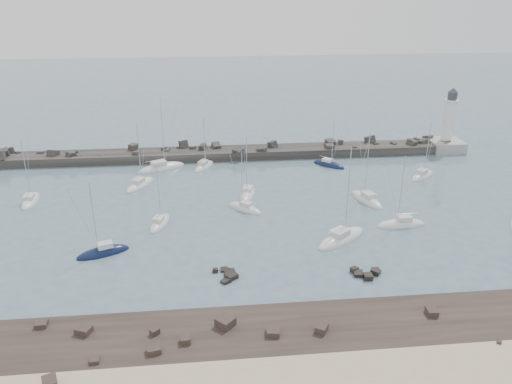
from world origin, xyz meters
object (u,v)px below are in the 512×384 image
sailboat_12 (422,176)px  sailboat_4 (161,168)px  sailboat_6 (247,194)px  sailboat_13 (204,167)px  sailboat_2 (103,253)px  sailboat_1 (31,201)px  sailboat_3 (160,224)px  sailboat_8 (329,165)px  sailboat_14 (140,185)px  lighthouse (446,137)px  sailboat_9 (401,225)px  sailboat_10 (366,200)px  sailboat_7 (341,239)px  sailboat_5 (245,209)px

sailboat_12 → sailboat_4: bearing=169.2°
sailboat_6 → sailboat_13: sailboat_6 is taller
sailboat_4 → sailboat_2: bearing=-99.2°
sailboat_1 → sailboat_3: size_ratio=1.11×
sailboat_1 → sailboat_4: size_ratio=0.75×
sailboat_1 → sailboat_8: bearing=13.1°
sailboat_3 → sailboat_2: bearing=-129.9°
sailboat_6 → sailboat_14: 20.30m
lighthouse → sailboat_14: 67.01m
sailboat_12 → sailboat_13: 42.86m
lighthouse → sailboat_9: bearing=-123.6°
sailboat_10 → sailboat_14: 40.82m
sailboat_6 → sailboat_2: bearing=-139.3°
lighthouse → sailboat_8: (-28.14, -7.51, -2.96)m
sailboat_4 → sailboat_8: size_ratio=1.38×
sailboat_2 → sailboat_7: 33.63m
sailboat_2 → sailboat_6: sailboat_6 is taller
lighthouse → sailboat_8: bearing=-165.1°
lighthouse → sailboat_14: lighthouse is taller
sailboat_3 → sailboat_9: 37.14m
lighthouse → sailboat_7: (-33.88, -39.02, -2.95)m
sailboat_8 → sailboat_3: bearing=-143.7°
sailboat_2 → sailboat_6: size_ratio=0.98×
sailboat_6 → sailboat_4: bearing=136.6°
sailboat_2 → sailboat_3: size_ratio=1.10×
lighthouse → sailboat_12: 19.75m
sailboat_10 → sailboat_12: size_ratio=1.12×
sailboat_8 → sailboat_14: sailboat_14 is taller
sailboat_12 → sailboat_14: 53.55m
sailboat_3 → sailboat_4: sailboat_4 is taller
lighthouse → sailboat_3: (-60.47, -31.28, -2.96)m
sailboat_4 → sailboat_5: bearing=-54.5°
sailboat_7 → sailboat_12: bearing=46.6°
lighthouse → sailboat_13: lighthouse is taller
sailboat_1 → sailboat_7: 52.57m
sailboat_5 → sailboat_3: bearing=-163.0°
sailboat_7 → sailboat_9: size_ratio=1.22×
lighthouse → sailboat_8: 29.28m
sailboat_5 → sailboat_9: (23.37, -8.37, 0.01)m
sailboat_8 → lighthouse: bearing=14.9°
sailboat_1 → sailboat_3: (22.54, -10.96, -0.00)m
sailboat_2 → sailboat_4: size_ratio=0.75×
sailboat_1 → sailboat_13: 32.78m
sailboat_3 → sailboat_7: 27.69m
sailboat_2 → sailboat_6: (21.51, 18.53, -0.02)m
sailboat_6 → sailboat_10: size_ratio=0.90×
sailboat_4 → sailboat_13: size_ratio=1.40×
sailboat_8 → sailboat_12: sailboat_12 is taller
sailboat_5 → sailboat_10: sailboat_10 is taller
sailboat_2 → sailboat_4: bearing=80.8°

